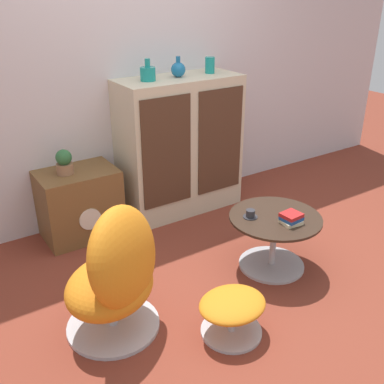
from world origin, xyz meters
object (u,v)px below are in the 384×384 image
(sideboard, at_px, (180,146))
(ottoman, at_px, (232,309))
(tv_console, at_px, (80,204))
(book_stack, at_px, (291,218))
(coffee_table, at_px, (274,236))
(teacup, at_px, (250,214))
(vase_leftmost, at_px, (148,73))
(vase_inner_right, at_px, (210,65))
(vase_inner_left, at_px, (178,69))
(egg_chair, at_px, (117,274))
(potted_plant, at_px, (64,162))

(sideboard, xyz_separation_m, ottoman, (-0.62, -1.57, -0.42))
(tv_console, bearing_deg, book_stack, -52.63)
(coffee_table, bearing_deg, book_stack, -80.67)
(teacup, distance_m, book_stack, 0.28)
(vase_leftmost, bearing_deg, ottoman, -102.09)
(vase_leftmost, bearing_deg, vase_inner_right, -0.00)
(vase_leftmost, distance_m, book_stack, 1.58)
(coffee_table, height_order, vase_inner_left, vase_inner_left)
(egg_chair, bearing_deg, coffee_table, 0.04)
(vase_leftmost, xyz_separation_m, potted_plant, (-0.74, 0.02, -0.60))
(egg_chair, height_order, vase_leftmost, vase_leftmost)
(vase_leftmost, distance_m, teacup, 1.38)
(egg_chair, relative_size, vase_leftmost, 4.90)
(sideboard, relative_size, ottoman, 2.91)
(coffee_table, xyz_separation_m, vase_leftmost, (-0.34, 1.18, 1.00))
(ottoman, relative_size, coffee_table, 0.63)
(tv_console, bearing_deg, potted_plant, 179.67)
(tv_console, bearing_deg, teacup, -52.94)
(egg_chair, height_order, coffee_table, egg_chair)
(sideboard, xyz_separation_m, potted_plant, (-1.02, 0.02, 0.06))
(egg_chair, distance_m, vase_inner_left, 1.86)
(sideboard, distance_m, ottoman, 1.74)
(coffee_table, xyz_separation_m, teacup, (-0.15, 0.09, 0.18))
(ottoman, height_order, vase_leftmost, vase_leftmost)
(ottoman, relative_size, vase_inner_right, 3.04)
(egg_chair, distance_m, vase_leftmost, 1.70)
(ottoman, distance_m, potted_plant, 1.71)
(ottoman, distance_m, vase_inner_left, 2.01)
(vase_leftmost, xyz_separation_m, vase_inner_right, (0.59, -0.00, 0.01))
(teacup, bearing_deg, book_stack, -51.08)
(egg_chair, xyz_separation_m, vase_leftmost, (0.87, 1.18, 0.85))
(tv_console, relative_size, potted_plant, 3.12)
(vase_inner_right, distance_m, book_stack, 1.56)
(vase_leftmost, relative_size, book_stack, 1.19)
(ottoman, xyz_separation_m, potted_plant, (-0.40, 1.59, 0.48))
(vase_inner_left, xyz_separation_m, vase_inner_right, (0.32, 0.00, 0.00))
(vase_inner_right, bearing_deg, book_stack, -100.22)
(coffee_table, height_order, vase_inner_right, vase_inner_right)
(sideboard, distance_m, coffee_table, 1.23)
(tv_console, height_order, vase_inner_right, vase_inner_right)
(sideboard, xyz_separation_m, vase_leftmost, (-0.28, 0.00, 0.65))
(vase_leftmost, bearing_deg, teacup, -80.49)
(ottoman, distance_m, coffee_table, 0.78)
(ottoman, bearing_deg, teacup, 42.69)
(vase_leftmost, bearing_deg, coffee_table, -74.07)
(coffee_table, relative_size, vase_leftmost, 3.81)
(book_stack, bearing_deg, teacup, 128.92)
(ottoman, bearing_deg, book_stack, 20.69)
(ottoman, bearing_deg, tv_console, 101.33)
(coffee_table, bearing_deg, tv_console, 129.61)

